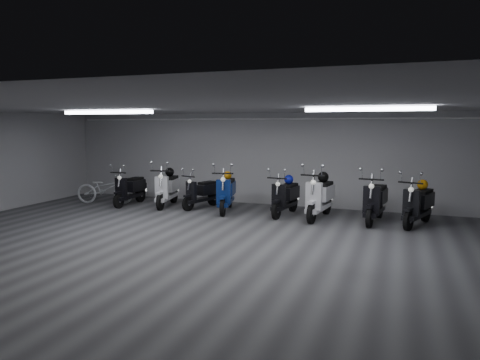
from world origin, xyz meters
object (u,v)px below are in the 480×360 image
(scooter_6, at_px, (320,190))
(helmet_2, at_px, (423,185))
(scooter_4, at_px, (226,187))
(bicycle, at_px, (105,185))
(scooter_7, at_px, (376,194))
(helmet_1, at_px, (323,177))
(helmet_3, at_px, (170,172))
(scooter_1, at_px, (130,184))
(scooter_8, at_px, (418,198))
(helmet_4, at_px, (289,179))
(scooter_2, at_px, (167,183))
(helmet_0, at_px, (228,175))
(scooter_5, at_px, (285,191))
(scooter_3, at_px, (201,187))

(scooter_6, xyz_separation_m, helmet_2, (2.47, 0.23, 0.24))
(scooter_4, bearing_deg, bicycle, 168.11)
(bicycle, bearing_deg, scooter_6, -103.69)
(scooter_7, relative_size, helmet_1, 6.73)
(helmet_1, xyz_separation_m, helmet_2, (2.43, -0.04, -0.08))
(scooter_4, bearing_deg, helmet_3, 155.75)
(helmet_2, distance_m, helmet_3, 7.13)
(scooter_7, height_order, helmet_1, scooter_7)
(scooter_7, distance_m, helmet_3, 6.06)
(scooter_7, bearing_deg, bicycle, -171.87)
(scooter_1, xyz_separation_m, scooter_4, (3.15, 0.07, 0.06))
(helmet_2, bearing_deg, scooter_8, -110.01)
(scooter_4, xyz_separation_m, bicycle, (-4.04, -0.11, -0.14))
(helmet_1, relative_size, helmet_4, 1.13)
(scooter_7, distance_m, helmet_2, 1.13)
(scooter_2, distance_m, helmet_3, 0.40)
(scooter_2, relative_size, helmet_2, 7.47)
(scooter_4, bearing_deg, scooter_1, 167.86)
(scooter_1, relative_size, scooter_8, 0.94)
(helmet_0, distance_m, helmet_3, 1.96)
(helmet_3, bearing_deg, scooter_1, -158.21)
(scooter_5, distance_m, scooter_7, 2.34)
(scooter_7, xyz_separation_m, helmet_3, (-6.04, 0.40, 0.29))
(scooter_2, xyz_separation_m, helmet_2, (7.07, 0.06, 0.28))
(scooter_2, bearing_deg, helmet_0, -7.12)
(scooter_6, height_order, helmet_0, scooter_6)
(scooter_4, xyz_separation_m, scooter_6, (2.64, -0.05, 0.03))
(scooter_4, xyz_separation_m, helmet_2, (5.11, 0.19, 0.27))
(scooter_7, bearing_deg, helmet_0, -176.35)
(scooter_6, distance_m, bicycle, 6.68)
(scooter_1, distance_m, scooter_3, 2.28)
(scooter_5, relative_size, scooter_7, 0.93)
(scooter_2, bearing_deg, helmet_4, -8.34)
(scooter_1, height_order, bicycle, scooter_1)
(scooter_3, relative_size, helmet_0, 7.07)
(scooter_8, bearing_deg, scooter_3, -162.75)
(bicycle, distance_m, helmet_1, 6.74)
(scooter_1, distance_m, helmet_1, 5.86)
(helmet_4, bearing_deg, scooter_1, -175.58)
(scooter_4, distance_m, helmet_1, 2.71)
(helmet_0, height_order, helmet_4, helmet_0)
(scooter_7, bearing_deg, helmet_2, 17.97)
(scooter_1, height_order, scooter_2, scooter_2)
(scooter_6, height_order, helmet_3, scooter_6)
(scooter_2, distance_m, helmet_4, 3.70)
(helmet_3, bearing_deg, helmet_1, -1.87)
(scooter_5, relative_size, scooter_8, 0.96)
(scooter_4, distance_m, helmet_2, 5.12)
(helmet_1, bearing_deg, scooter_5, -170.11)
(helmet_0, xyz_separation_m, helmet_4, (1.79, 0.05, -0.05))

